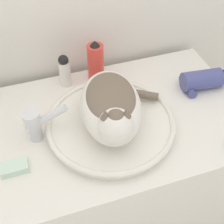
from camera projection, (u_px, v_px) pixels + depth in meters
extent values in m
cube|color=white|center=(101.00, 186.00, 1.38)|extent=(1.08, 0.60, 0.83)
cylinder|color=white|center=(111.00, 125.00, 1.06)|extent=(0.42, 0.42, 0.03)
torus|color=white|center=(111.00, 122.00, 1.04)|extent=(0.44, 0.44, 0.02)
ellipsoid|color=silver|center=(111.00, 106.00, 0.99)|extent=(0.25, 0.35, 0.13)
ellipsoid|color=#6B5B4C|center=(111.00, 97.00, 0.96)|extent=(0.20, 0.26, 0.06)
sphere|color=silver|center=(116.00, 126.00, 0.87)|extent=(0.10, 0.10, 0.10)
sphere|color=#6B5B4C|center=(116.00, 119.00, 0.85)|extent=(0.06, 0.06, 0.06)
cone|color=#6B5B4C|center=(105.00, 114.00, 0.83)|extent=(0.03, 0.03, 0.03)
cone|color=#6B5B4C|center=(126.00, 112.00, 0.84)|extent=(0.03, 0.03, 0.03)
cylinder|color=#6B5B4C|center=(132.00, 92.00, 1.11)|extent=(0.17, 0.13, 0.03)
cylinder|color=silver|center=(35.00, 132.00, 1.02)|extent=(0.04, 0.04, 0.06)
cylinder|color=silver|center=(49.00, 116.00, 0.98)|extent=(0.12, 0.04, 0.08)
cylinder|color=silver|center=(32.00, 119.00, 0.98)|extent=(0.05, 0.05, 0.05)
cylinder|color=white|center=(65.00, 74.00, 1.19)|extent=(0.04, 0.04, 0.11)
sphere|color=black|center=(63.00, 60.00, 1.15)|extent=(0.04, 0.04, 0.04)
cylinder|color=#DB3D33|center=(96.00, 63.00, 1.20)|extent=(0.06, 0.06, 0.15)
cone|color=black|center=(95.00, 43.00, 1.14)|extent=(0.04, 0.04, 0.02)
cylinder|color=#474C8C|center=(202.00, 80.00, 1.19)|extent=(0.16, 0.09, 0.08)
cylinder|color=#474C8C|center=(188.00, 86.00, 1.20)|extent=(0.04, 0.11, 0.03)
cylinder|color=black|center=(222.00, 77.00, 1.20)|extent=(0.03, 0.06, 0.05)
cube|color=silver|center=(15.00, 167.00, 0.94)|extent=(0.08, 0.05, 0.02)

